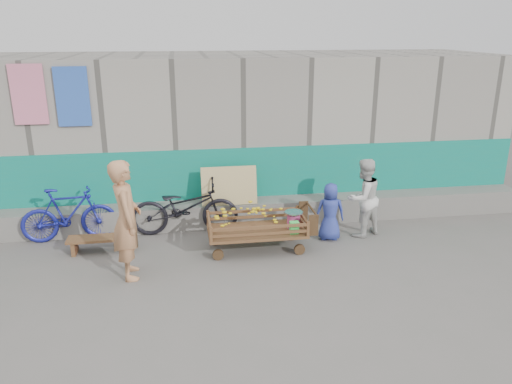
{
  "coord_description": "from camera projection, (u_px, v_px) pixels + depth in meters",
  "views": [
    {
      "loc": [
        -0.53,
        -6.31,
        3.53
      ],
      "look_at": [
        0.63,
        1.2,
        1.0
      ],
      "focal_mm": 35.0,
      "sensor_mm": 36.0,
      "label": 1
    }
  ],
  "objects": [
    {
      "name": "vendor_man",
      "position": [
        127.0,
        220.0,
        7.16
      ],
      "size": [
        0.52,
        0.7,
        1.78
      ],
      "primitive_type": "imported",
      "rotation": [
        0.0,
        0.0,
        1.72
      ],
      "color": "#B57C53",
      "rests_on": "ground"
    },
    {
      "name": "ground",
      "position": [
        225.0,
        287.0,
        7.11
      ],
      "size": [
        80.0,
        80.0,
        0.0
      ],
      "primitive_type": "plane",
      "color": "#5D5C56",
      "rests_on": "ground"
    },
    {
      "name": "bicycle_blue",
      "position": [
        69.0,
        214.0,
        8.52
      ],
      "size": [
        1.62,
        0.61,
        0.95
      ],
      "primitive_type": "imported",
      "rotation": [
        0.0,
        0.0,
        1.67
      ],
      "color": "#1C2196",
      "rests_on": "ground"
    },
    {
      "name": "banana_cart",
      "position": [
        255.0,
        222.0,
        8.14
      ],
      "size": [
        1.74,
        0.8,
        0.74
      ],
      "color": "brown",
      "rests_on": "ground"
    },
    {
      "name": "woman",
      "position": [
        363.0,
        198.0,
        8.67
      ],
      "size": [
        0.83,
        0.76,
        1.39
      ],
      "primitive_type": "imported",
      "rotation": [
        0.0,
        0.0,
        3.56
      ],
      "color": "silver",
      "rests_on": "ground"
    },
    {
      "name": "bicycle_dark",
      "position": [
        185.0,
        207.0,
        8.8
      ],
      "size": [
        1.9,
        0.72,
        0.99
      ],
      "primitive_type": "imported",
      "rotation": [
        0.0,
        0.0,
        1.53
      ],
      "color": "black",
      "rests_on": "ground"
    },
    {
      "name": "building_wall",
      "position": [
        205.0,
        130.0,
        10.45
      ],
      "size": [
        12.0,
        3.5,
        3.0
      ],
      "color": "gray",
      "rests_on": "ground"
    },
    {
      "name": "bench",
      "position": [
        101.0,
        241.0,
        8.16
      ],
      "size": [
        1.06,
        0.32,
        0.26
      ],
      "color": "brown",
      "rests_on": "ground"
    },
    {
      "name": "child",
      "position": [
        330.0,
        212.0,
        8.56
      ],
      "size": [
        0.54,
        0.39,
        1.01
      ],
      "primitive_type": "imported",
      "rotation": [
        0.0,
        0.0,
        2.99
      ],
      "color": "#2B3991",
      "rests_on": "ground"
    }
  ]
}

